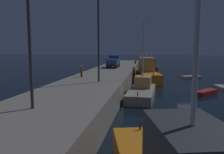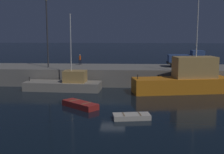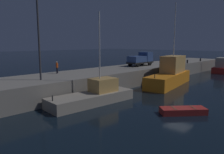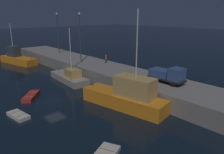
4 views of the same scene
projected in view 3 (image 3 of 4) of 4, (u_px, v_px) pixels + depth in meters
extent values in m
plane|color=black|center=(179.00, 103.00, 22.59)|extent=(320.00, 320.00, 0.00)
cube|color=gray|center=(100.00, 79.00, 30.75)|extent=(70.89, 7.46, 2.29)
cube|color=orange|center=(169.00, 79.00, 31.90)|extent=(11.73, 5.03, 1.76)
cube|color=tan|center=(173.00, 64.00, 32.91)|extent=(5.23, 3.23, 2.49)
cylinder|color=silver|center=(175.00, 30.00, 32.22)|extent=(0.14, 0.14, 7.75)
cylinder|color=#262626|center=(155.00, 76.00, 27.43)|extent=(0.10, 0.10, 0.50)
cube|color=gray|center=(91.00, 99.00, 22.28)|extent=(9.47, 3.48, 1.06)
cube|color=tan|center=(103.00, 85.00, 23.11)|extent=(2.79, 2.14, 1.41)
cylinder|color=silver|center=(99.00, 46.00, 22.18)|extent=(0.14, 0.14, 6.80)
cylinder|color=#262626|center=(52.00, 98.00, 19.34)|extent=(0.10, 0.10, 0.50)
cube|color=red|center=(224.00, 69.00, 46.52)|extent=(8.30, 3.10, 1.21)
cube|color=#ADA899|center=(223.00, 62.00, 45.30)|extent=(3.62, 2.18, 1.95)
cube|color=#B22823|center=(183.00, 111.00, 19.08)|extent=(3.84, 3.58, 0.55)
cube|color=olive|center=(193.00, 107.00, 19.11)|extent=(0.85, 0.96, 0.04)
cube|color=olive|center=(174.00, 108.00, 18.97)|extent=(0.85, 0.96, 0.04)
cylinder|color=#38383D|center=(39.00, 37.00, 22.40)|extent=(0.20, 0.20, 8.96)
cylinder|color=black|center=(142.00, 62.00, 39.10)|extent=(0.90, 0.28, 0.90)
cylinder|color=black|center=(150.00, 63.00, 37.95)|extent=(0.90, 0.28, 0.90)
cylinder|color=black|center=(130.00, 63.00, 36.78)|extent=(0.90, 0.28, 0.90)
cylinder|color=black|center=(138.00, 64.00, 35.64)|extent=(0.90, 0.28, 0.90)
cube|color=black|center=(140.00, 62.00, 37.35)|extent=(5.16, 1.99, 0.25)
cube|color=#334C84|center=(146.00, 57.00, 38.29)|extent=(1.66, 1.97, 1.61)
cube|color=#334C84|center=(137.00, 59.00, 36.60)|extent=(2.99, 1.98, 0.99)
cylinder|color=black|center=(58.00, 70.00, 28.11)|extent=(0.12, 0.12, 0.74)
cylinder|color=black|center=(57.00, 71.00, 27.83)|extent=(0.12, 0.12, 0.74)
cylinder|color=#E54C14|center=(57.00, 65.00, 27.87)|extent=(0.39, 0.39, 0.61)
sphere|color=beige|center=(57.00, 62.00, 27.80)|extent=(0.18, 0.18, 0.18)
cylinder|color=black|center=(200.00, 60.00, 47.10)|extent=(0.28, 0.28, 0.61)
cylinder|color=black|center=(187.00, 61.00, 42.29)|extent=(0.28, 0.28, 0.65)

